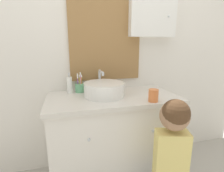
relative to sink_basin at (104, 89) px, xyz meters
name	(u,v)px	position (x,y,z in m)	size (l,w,h in m)	color
wall_back	(108,37)	(0.10, 0.28, 0.43)	(3.20, 0.18, 2.50)	silver
vanity_counter	(113,137)	(0.07, -0.02, -0.45)	(1.10, 0.56, 0.79)	silver
sink_basin	(104,89)	(0.00, 0.00, 0.00)	(0.34, 0.39, 0.20)	white
toothbrush_holder	(80,87)	(-0.19, 0.18, -0.02)	(0.08, 0.08, 0.18)	#66B27F
soap_dispenser	(69,85)	(-0.28, 0.17, 0.02)	(0.05, 0.05, 0.18)	white
child_figure	(172,147)	(0.34, -0.51, -0.29)	(0.30, 0.41, 0.90)	slate
drinking_cup	(153,95)	(0.33, -0.24, -0.01)	(0.08, 0.08, 0.10)	orange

